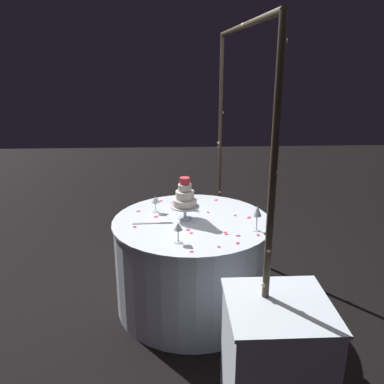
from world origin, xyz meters
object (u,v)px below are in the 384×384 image
object	(u,v)px
tiered_cake	(185,198)
wine_glass_0	(257,212)
wine_glass_1	(156,200)
main_table	(192,264)
cake_knife	(155,223)
wine_glass_3	(187,196)
side_table	(275,366)
decorative_arch	(238,133)
wine_glass_2	(178,227)

from	to	relation	value
tiered_cake	wine_glass_0	xyz separation A→B (m)	(0.24, 0.50, -0.03)
wine_glass_1	main_table	bearing A→B (deg)	55.90
main_table	cake_knife	world-z (taller)	cake_knife
tiered_cake	wine_glass_3	distance (m)	0.25
side_table	wine_glass_3	distance (m)	1.55
decorative_arch	cake_knife	xyz separation A→B (m)	(0.05, -0.60, -0.66)
main_table	wine_glass_3	distance (m)	0.55
wine_glass_1	wine_glass_3	world-z (taller)	wine_glass_3
side_table	wine_glass_2	distance (m)	1.02
tiered_cake	wine_glass_3	bearing A→B (deg)	174.20
main_table	wine_glass_1	size ratio (longest dim) A/B	9.25
tiered_cake	wine_glass_1	distance (m)	0.29
decorative_arch	tiered_cake	xyz separation A→B (m)	(-0.03, -0.38, -0.50)
wine_glass_0	main_table	bearing A→B (deg)	-114.90
wine_glass_2	main_table	bearing A→B (deg)	163.76
tiered_cake	wine_glass_0	distance (m)	0.56
side_table	wine_glass_2	size ratio (longest dim) A/B	5.35
side_table	main_table	bearing A→B (deg)	-161.56
decorative_arch	cake_knife	bearing A→B (deg)	-85.73
wine_glass_1	wine_glass_3	size ratio (longest dim) A/B	0.91
wine_glass_0	wine_glass_3	world-z (taller)	wine_glass_0
main_table	wine_glass_3	xyz separation A→B (m)	(-0.27, -0.03, 0.48)
side_table	wine_glass_2	world-z (taller)	wine_glass_2
side_table	tiered_cake	size ratio (longest dim) A/B	2.31
wine_glass_0	wine_glass_2	bearing A→B (deg)	-73.18
tiered_cake	wine_glass_1	size ratio (longest dim) A/B	2.52
decorative_arch	tiered_cake	world-z (taller)	decorative_arch
side_table	cake_knife	world-z (taller)	side_table
wine_glass_3	decorative_arch	bearing A→B (deg)	52.42
wine_glass_1	wine_glass_2	size ratio (longest dim) A/B	0.92
cake_knife	wine_glass_3	bearing A→B (deg)	141.56
tiered_cake	main_table	bearing A→B (deg)	60.29
decorative_arch	cake_knife	distance (m)	0.90
wine_glass_2	tiered_cake	bearing A→B (deg)	171.92
wine_glass_2	cake_knife	size ratio (longest dim) A/B	0.48
main_table	cake_knife	distance (m)	0.47
tiered_cake	wine_glass_0	bearing A→B (deg)	64.58
wine_glass_3	cake_knife	xyz separation A→B (m)	(0.32, -0.25, -0.10)
side_table	cake_knife	size ratio (longest dim) A/B	2.58
decorative_arch	wine_glass_0	xyz separation A→B (m)	(0.21, 0.12, -0.52)
wine_glass_0	cake_knife	bearing A→B (deg)	-102.66
tiered_cake	cake_knife	xyz separation A→B (m)	(0.07, -0.23, -0.16)
decorative_arch	wine_glass_1	distance (m)	0.85
cake_knife	side_table	bearing A→B (deg)	31.01
wine_glass_0	wine_glass_2	size ratio (longest dim) A/B	1.31
main_table	cake_knife	xyz separation A→B (m)	(0.05, -0.28, 0.38)
decorative_arch	tiered_cake	distance (m)	0.62
side_table	wine_glass_0	size ratio (longest dim) A/B	4.08
main_table	tiered_cake	bearing A→B (deg)	-119.71
wine_glass_0	wine_glass_1	size ratio (longest dim) A/B	1.43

